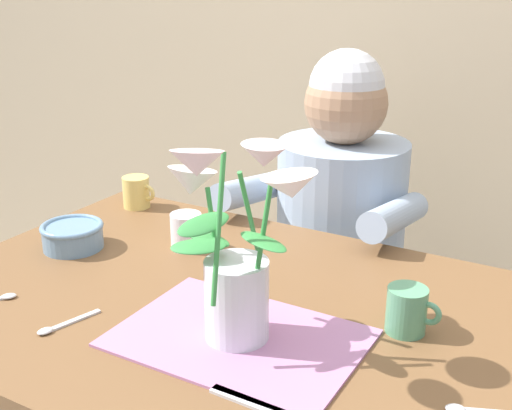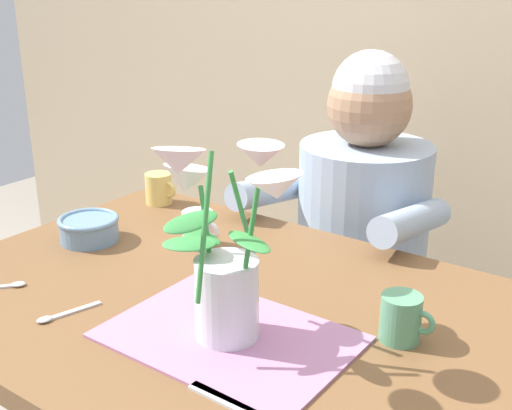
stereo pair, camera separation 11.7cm
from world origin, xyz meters
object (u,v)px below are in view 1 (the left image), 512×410
Objects in this scene: ceramic_bowl at (73,235)px; tea_cup at (137,192)px; dinner_knife at (269,410)px; ceramic_mug at (407,310)px; seated_person at (338,263)px; flower_vase at (236,251)px; coffee_cup at (187,231)px.

tea_cup is at bearing 99.64° from ceramic_bowl.
tea_cup is at bearing 142.72° from dinner_knife.
ceramic_mug is at bearing 1.55° from ceramic_bowl.
seated_person is 0.72m from ceramic_bowl.
flower_vase is 2.60× the size of ceramic_bowl.
flower_vase is at bearing -15.41° from ceramic_bowl.
seated_person is 5.97× the size of dinner_knife.
ceramic_bowl is at bearing -120.90° from seated_person.
ceramic_mug is 0.83m from tea_cup.
seated_person is 0.91m from dinner_knife.
coffee_cup is (0.22, 0.12, 0.01)m from ceramic_bowl.
seated_person is 0.80m from flower_vase.
ceramic_mug is at bearing -17.85° from tea_cup.
ceramic_mug is (0.10, 0.30, 0.04)m from dinner_knife.
seated_person reaches higher than ceramic_bowl.
coffee_cup is (-0.17, -0.45, 0.22)m from seated_person.
seated_person is at bearing 55.77° from ceramic_bowl.
coffee_cup is (0.27, -0.15, 0.00)m from tea_cup.
seated_person is at bearing 122.45° from ceramic_mug.
ceramic_bowl is at bearing -178.45° from ceramic_mug.
seated_person is 3.21× the size of flower_vase.
tea_cup is (-0.55, 0.41, -0.12)m from flower_vase.
flower_vase is at bearing -146.21° from ceramic_mug.
seated_person reaches higher than coffee_cup.
ceramic_mug reaches higher than dinner_knife.
tea_cup is 1.00× the size of coffee_cup.
seated_person is 0.69m from ceramic_mug.
ceramic_bowl is (-0.50, 0.14, -0.13)m from flower_vase.
flower_vase is at bearing -77.56° from seated_person.
flower_vase is 0.31m from ceramic_mug.
coffee_cup reaches higher than ceramic_bowl.
ceramic_bowl reaches higher than dinner_knife.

